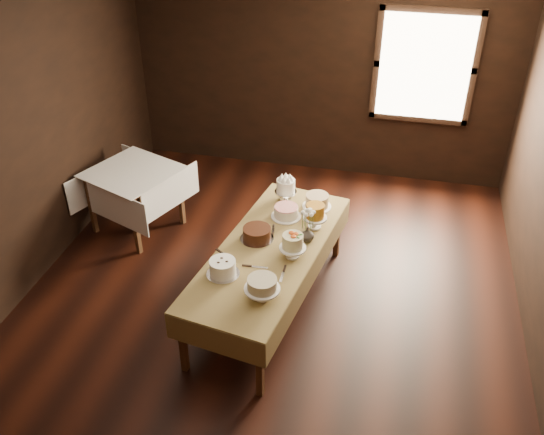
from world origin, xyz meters
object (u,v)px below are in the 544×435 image
Objects in this scene: cake_server_e at (227,257)px; cake_swirl at (223,268)px; cake_speckled at (317,201)px; cake_caramel at (315,217)px; cake_server_b at (282,277)px; display_table at (269,253)px; cake_chocolate at (257,234)px; cake_cream at (262,289)px; cake_server_a at (260,267)px; cake_server_c at (273,229)px; cake_flowers at (293,247)px; side_table at (133,178)px; cake_server_d at (300,240)px; flower_vase at (307,234)px; cake_lattice at (286,212)px; cake_meringue at (286,190)px.

cake_swirl is at bearing -48.74° from cake_server_e.
cake_speckled is 1.46m from cake_swirl.
cake_caramel is 1.16× the size of cake_server_b.
cake_chocolate reaches higher than display_table.
cake_swirl is 0.48m from cake_cream.
cake_server_c is at bearing 87.32° from cake_server_a.
cake_flowers reaches higher than cake_cream.
cake_speckled is (2.18, -0.18, 0.10)m from side_table.
cake_cream is 1.44× the size of cake_server_b.
cake_swirl is at bearing 178.86° from cake_server_d.
cake_caramel is 0.87× the size of cake_swirl.
cake_flowers reaches higher than cake_server_b.
cake_server_c is (-0.36, -0.51, -0.06)m from cake_speckled.
cake_chocolate is 1.38× the size of cake_server_a.
side_table reaches higher than cake_server_b.
cake_swirl is (1.55, -1.49, 0.11)m from side_table.
cake_swirl is at bearing -115.81° from cake_speckled.
cake_speckled is 0.63m from flower_vase.
side_table is 3.83× the size of cake_lattice.
cake_meringue is 1.05× the size of cake_flowers.
cake_server_c is (-0.08, -0.24, -0.05)m from cake_lattice.
cake_server_d is (0.30, -0.13, 0.00)m from cake_server_c.
cake_server_d is at bearing 67.14° from cake_server_e.
cake_lattice is 0.35m from cake_caramel.
flower_vase is (0.68, 0.43, 0.07)m from cake_server_e.
side_table is at bearing 59.74° from cake_server_c.
cake_flowers is 0.36m from cake_server_a.
cake_server_e is (-0.71, -0.67, -0.12)m from cake_caramel.
side_table is at bearing 152.34° from cake_chocolate.
cake_flowers is at bearing 36.74° from cake_server_a.
cake_flowers is at bearing -27.52° from side_table.
cake_swirl reaches higher than display_table.
cake_swirl is 0.35m from cake_server_a.
cake_server_e is (-0.46, 0.49, -0.10)m from cake_cream.
cake_meringue reaches higher than cake_server_a.
cake_caramel is at bearing 82.03° from flower_vase.
cake_chocolate is 1.38× the size of cake_server_d.
cake_server_a is at bearing -111.71° from cake_server_b.
cake_lattice is 1.30× the size of cake_server_a.
cake_server_c is 0.33m from cake_server_d.
cake_server_b is at bearing -80.17° from cake_lattice.
cake_server_a is (-0.34, -1.14, -0.06)m from cake_speckled.
cake_lattice is 0.97× the size of cake_swirl.
cake_cream is at bearing 178.16° from cake_server_c.
cake_swirl is 0.86m from cake_server_c.
cake_cream is (1.97, -1.73, 0.13)m from side_table.
cake_server_c is 1.66× the size of flower_vase.
cake_speckled is 1.28× the size of cake_server_d.
cake_caramel is 0.84× the size of cake_chocolate.
cake_meringue is 0.78m from cake_server_d.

